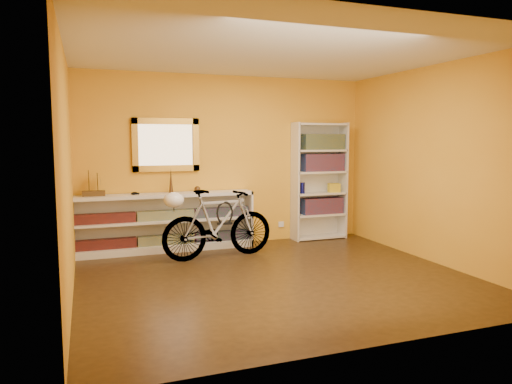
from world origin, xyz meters
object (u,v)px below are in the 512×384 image
object	(u,v)px
bicycle	(218,224)
helmet	(174,200)
bookcase	(319,181)
console_unit	(166,222)

from	to	relation	value
bicycle	helmet	distance (m)	0.72
helmet	bicycle	bearing A→B (deg)	6.40
bicycle	helmet	bearing A→B (deg)	90.00
bookcase	helmet	world-z (taller)	bookcase
console_unit	bookcase	distance (m)	2.57
console_unit	bicycle	world-z (taller)	bicycle
helmet	console_unit	bearing A→B (deg)	89.73
bookcase	helmet	bearing A→B (deg)	-163.27
bookcase	bicycle	world-z (taller)	bookcase
bookcase	helmet	distance (m)	2.63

